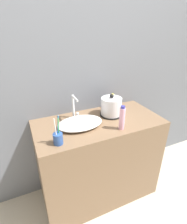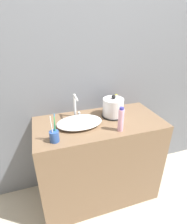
% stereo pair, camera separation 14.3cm
% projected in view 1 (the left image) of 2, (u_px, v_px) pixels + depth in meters
% --- Properties ---
extents(ground_plane, '(12.00, 12.00, 0.00)m').
position_uv_depth(ground_plane, '(110.00, 212.00, 1.65)').
color(ground_plane, '#BCB29E').
extents(wall_back, '(6.00, 0.04, 2.60)m').
position_uv_depth(wall_back, '(86.00, 62.00, 1.53)').
color(wall_back, slate).
rests_on(wall_back, ground_plane).
extents(vanity_counter, '(1.10, 0.53, 0.85)m').
position_uv_depth(vanity_counter, '(98.00, 160.00, 1.68)').
color(vanity_counter, brown).
rests_on(vanity_counter, ground_plane).
extents(sink_basin, '(0.38, 0.25, 0.05)m').
position_uv_depth(sink_basin, '(80.00, 123.00, 1.42)').
color(sink_basin, white).
rests_on(sink_basin, vanity_counter).
extents(faucet, '(0.06, 0.13, 0.21)m').
position_uv_depth(faucet, '(74.00, 106.00, 1.50)').
color(faucet, silver).
rests_on(faucet, vanity_counter).
extents(electric_kettle, '(0.20, 0.20, 0.20)m').
position_uv_depth(electric_kettle, '(111.00, 107.00, 1.57)').
color(electric_kettle, black).
rests_on(electric_kettle, vanity_counter).
extents(toothbrush_cup, '(0.07, 0.07, 0.22)m').
position_uv_depth(toothbrush_cup, '(58.00, 138.00, 1.19)').
color(toothbrush_cup, '#2D519E').
rests_on(toothbrush_cup, vanity_counter).
extents(lotion_bottle, '(0.07, 0.07, 0.15)m').
position_uv_depth(lotion_bottle, '(112.00, 102.00, 1.72)').
color(lotion_bottle, '#EAA8C6').
rests_on(lotion_bottle, vanity_counter).
extents(shampoo_bottle, '(0.04, 0.04, 0.20)m').
position_uv_depth(shampoo_bottle, '(122.00, 118.00, 1.35)').
color(shampoo_bottle, '#EAA8C6').
rests_on(shampoo_bottle, vanity_counter).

